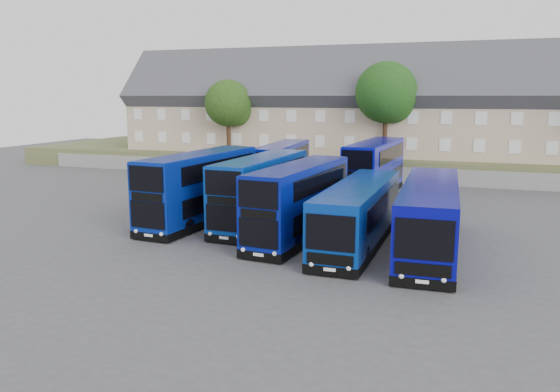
{
  "coord_description": "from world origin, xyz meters",
  "views": [
    {
      "loc": [
        9.65,
        -26.81,
        7.95
      ],
      "look_at": [
        -0.65,
        2.83,
        2.2
      ],
      "focal_mm": 35.0,
      "sensor_mm": 36.0,
      "label": 1
    }
  ],
  "objects_px": {
    "dd_front_left": "(200,189)",
    "coach_east_a": "(359,215)",
    "tree_west": "(230,105)",
    "dd_front_mid": "(261,192)",
    "tree_mid": "(388,95)"
  },
  "relations": [
    {
      "from": "dd_front_left",
      "to": "coach_east_a",
      "type": "height_order",
      "value": "dd_front_left"
    },
    {
      "from": "tree_west",
      "to": "dd_front_mid",
      "type": "bearing_deg",
      "value": -61.06
    },
    {
      "from": "dd_front_left",
      "to": "tree_mid",
      "type": "distance_m",
      "value": 24.11
    },
    {
      "from": "coach_east_a",
      "to": "tree_west",
      "type": "relative_size",
      "value": 1.6
    },
    {
      "from": "tree_west",
      "to": "tree_mid",
      "type": "relative_size",
      "value": 0.83
    },
    {
      "from": "dd_front_mid",
      "to": "tree_west",
      "type": "height_order",
      "value": "tree_west"
    },
    {
      "from": "dd_front_left",
      "to": "dd_front_mid",
      "type": "xyz_separation_m",
      "value": [
        3.91,
        0.67,
        -0.09
      ]
    },
    {
      "from": "tree_mid",
      "to": "coach_east_a",
      "type": "bearing_deg",
      "value": -85.01
    },
    {
      "from": "dd_front_mid",
      "to": "tree_mid",
      "type": "bearing_deg",
      "value": 79.36
    },
    {
      "from": "dd_front_mid",
      "to": "coach_east_a",
      "type": "distance_m",
      "value": 7.22
    },
    {
      "from": "coach_east_a",
      "to": "tree_west",
      "type": "distance_m",
      "value": 29.97
    },
    {
      "from": "dd_front_left",
      "to": "tree_mid",
      "type": "bearing_deg",
      "value": 72.89
    },
    {
      "from": "tree_mid",
      "to": "tree_west",
      "type": "bearing_deg",
      "value": -178.21
    },
    {
      "from": "coach_east_a",
      "to": "dd_front_mid",
      "type": "bearing_deg",
      "value": 158.97
    },
    {
      "from": "tree_west",
      "to": "tree_mid",
      "type": "distance_m",
      "value": 16.04
    }
  ]
}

